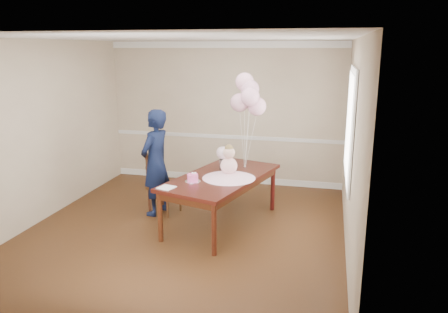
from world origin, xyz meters
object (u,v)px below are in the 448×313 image
dining_table_top (221,177)px  dining_chair_seat (165,186)px  woman (156,163)px  birthday_cake (193,178)px

dining_table_top → dining_chair_seat: dining_table_top is taller
dining_table_top → woman: size_ratio=1.21×
woman → birthday_cake: bearing=66.1°
birthday_cake → woman: bearing=143.8°
birthday_cake → woman: size_ratio=0.09×
dining_table_top → woman: 1.13m
dining_table_top → dining_chair_seat: bearing=-178.3°
dining_table_top → woman: woman is taller
dining_table_top → dining_chair_seat: size_ratio=4.71×
woman → dining_table_top: bearing=92.3°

